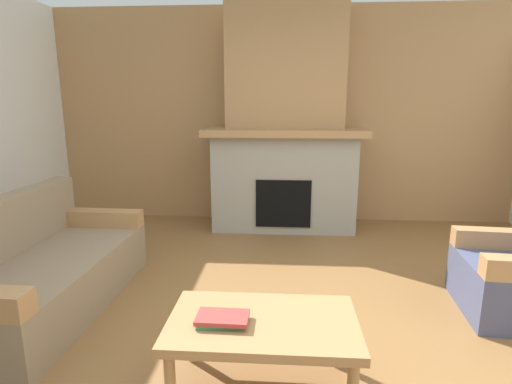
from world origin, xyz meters
TOP-DOWN VIEW (x-y plane):
  - ground at (0.00, 0.00)m, footprint 9.00×9.00m
  - wall_back_wood_panel at (0.00, 3.00)m, footprint 6.00×0.12m
  - fireplace at (0.00, 2.62)m, footprint 1.90×0.82m
  - couch at (-1.82, 0.38)m, footprint 0.89×1.82m
  - coffee_table at (-0.10, -0.43)m, footprint 1.00×0.60m
  - book_stack_near_edge at (-0.31, -0.47)m, footprint 0.28×0.19m

SIDE VIEW (x-z plane):
  - ground at x=0.00m, z-range 0.00..0.00m
  - couch at x=-1.82m, z-range -0.14..0.71m
  - coffee_table at x=-0.10m, z-range 0.16..0.59m
  - book_stack_near_edge at x=-0.31m, z-range 0.43..0.48m
  - fireplace at x=0.00m, z-range -0.19..2.51m
  - wall_back_wood_panel at x=0.00m, z-range 0.00..2.70m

